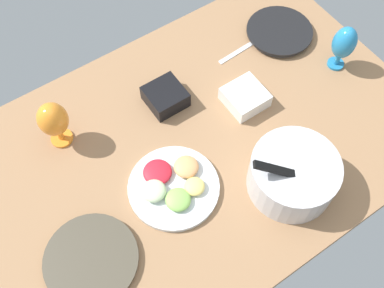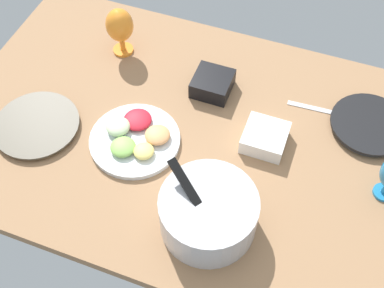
{
  "view_description": "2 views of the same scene",
  "coord_description": "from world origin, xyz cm",
  "views": [
    {
      "loc": [
        43.62,
        62.82,
        135.57
      ],
      "look_at": [
        1.57,
        0.92,
        3.41
      ],
      "focal_mm": 42.72,
      "sensor_mm": 36.0,
      "label": 1
    },
    {
      "loc": [
        -35.2,
        90.89,
        130.1
      ],
      "look_at": [
        -3.89,
        6.37,
        3.41
      ],
      "focal_mm": 45.87,
      "sensor_mm": 36.0,
      "label": 2
    }
  ],
  "objects": [
    {
      "name": "fruit_platter",
      "position": [
        14.73,
        9.38,
        1.76
      ],
      "size": [
        29.59,
        29.59,
        5.3
      ],
      "color": "silver",
      "rests_on": "ground_plane"
    },
    {
      "name": "dinner_plate_left",
      "position": [
        -55.91,
        -22.62,
        1.36
      ],
      "size": [
        25.94,
        25.94,
        2.61
      ],
      "color": "#4C4C51",
      "rests_on": "ground_plane"
    },
    {
      "name": "fork_by_left_plate",
      "position": [
        -37.03,
        -24.47,
        0.3
      ],
      "size": [
        18.07,
        2.78,
        0.6
      ],
      "primitive_type": "cube",
      "rotation": [
        0.0,
        0.0,
        0.05
      ],
      "color": "silver",
      "rests_on": "ground_plane"
    },
    {
      "name": "mixing_bowl",
      "position": [
        -17.25,
        29.34,
        7.2
      ],
      "size": [
        27.88,
        27.86,
        20.07
      ],
      "color": "silver",
      "rests_on": "ground_plane"
    },
    {
      "name": "ground_plane",
      "position": [
        0.0,
        0.0,
        -2.0
      ],
      "size": [
        160.0,
        104.0,
        4.0
      ],
      "primitive_type": "cube",
      "color": "#99704C"
    },
    {
      "name": "hurricane_glass_orange",
      "position": [
        36.23,
        -27.45,
        11.81
      ],
      "size": [
        9.98,
        9.98,
        18.89
      ],
      "color": "orange",
      "rests_on": "ground_plane"
    },
    {
      "name": "square_bowl_white",
      "position": [
        -24.9,
        -4.54,
        3.2
      ],
      "size": [
        13.64,
        13.64,
        5.75
      ],
      "color": "white",
      "rests_on": "ground_plane"
    },
    {
      "name": "square_bowl_black",
      "position": [
        -1.54,
        -20.5,
        3.53
      ],
      "size": [
        13.06,
        13.06,
        6.33
      ],
      "color": "black",
      "rests_on": "ground_plane"
    },
    {
      "name": "dinner_plate_right",
      "position": [
        47.7,
        15.61,
        1.05
      ],
      "size": [
        28.38,
        28.38,
        2.03
      ],
      "color": "beige",
      "rests_on": "ground_plane"
    }
  ]
}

